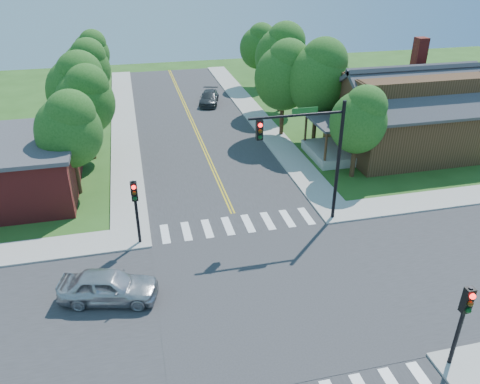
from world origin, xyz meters
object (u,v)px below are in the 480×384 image
object	(u,v)px
signal_pole_nw	(135,201)
car_silver	(109,287)
signal_mast_ne	(311,145)
signal_pole_se	(464,313)
car_dgrey	(209,98)
house_ne	(407,109)

from	to	relation	value
signal_pole_nw	car_silver	world-z (taller)	signal_pole_nw
signal_mast_ne	signal_pole_se	xyz separation A→B (m)	(1.69, -11.21, -2.19)
car_dgrey	signal_mast_ne	bearing A→B (deg)	-71.84
signal_pole_se	car_dgrey	distance (m)	35.37
signal_pole_se	signal_pole_nw	size ratio (longest dim) A/B	1.00
signal_pole_se	signal_pole_nw	bearing A→B (deg)	135.00
signal_pole_se	car_dgrey	bearing A→B (deg)	95.03
signal_mast_ne	signal_pole_se	distance (m)	11.55
signal_pole_nw	car_silver	xyz separation A→B (m)	(-1.55, -4.28, -1.91)
car_dgrey	signal_pole_se	bearing A→B (deg)	-70.18
car_silver	house_ne	bearing A→B (deg)	-46.29
signal_pole_nw	car_dgrey	world-z (taller)	signal_pole_nw
signal_pole_se	house_ne	bearing A→B (deg)	64.42
signal_mast_ne	house_ne	xyz separation A→B (m)	(11.19, 8.65, -1.52)
signal_mast_ne	car_silver	distance (m)	12.55
car_silver	car_dgrey	bearing A→B (deg)	-5.32
signal_pole_nw	house_ne	size ratio (longest dim) A/B	0.29
car_dgrey	house_ne	bearing A→B (deg)	-35.76
signal_pole_nw	car_silver	bearing A→B (deg)	-109.87
signal_pole_nw	house_ne	distance (m)	22.45
signal_pole_se	house_ne	world-z (taller)	house_ne
car_silver	car_dgrey	xyz separation A→B (m)	(9.65, 28.26, -0.13)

